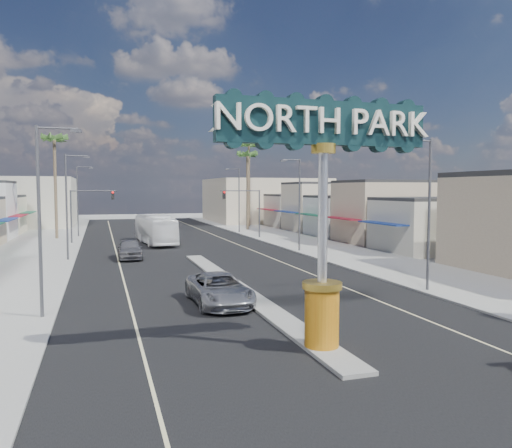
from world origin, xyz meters
TOP-DOWN VIEW (x-y plane):
  - ground at (0.00, 30.00)m, footprint 160.00×160.00m
  - road at (0.00, 30.00)m, footprint 20.00×120.00m
  - median_island at (0.00, 14.00)m, footprint 1.30×30.00m
  - sidewalk_left at (-14.00, 30.00)m, footprint 8.00×120.00m
  - sidewalk_right at (14.00, 30.00)m, footprint 8.00×120.00m
  - storefront_row_right at (24.00, 43.00)m, footprint 12.00×42.00m
  - backdrop_far_left at (-22.00, 75.00)m, footprint 20.00×20.00m
  - backdrop_far_right at (22.00, 75.00)m, footprint 20.00×20.00m
  - gateway_sign at (0.00, 1.98)m, footprint 8.20×1.50m
  - traffic_signal_left at (-9.18, 43.99)m, footprint 5.09×0.45m
  - traffic_signal_right at (9.18, 43.99)m, footprint 5.09×0.45m
  - streetlight_l_near at (-10.43, 10.00)m, footprint 2.03×0.22m
  - streetlight_l_mid at (-10.43, 30.00)m, footprint 2.03×0.22m
  - streetlight_l_far at (-10.43, 52.00)m, footprint 2.03×0.22m
  - streetlight_r_near at (10.43, 10.00)m, footprint 2.03×0.22m
  - streetlight_r_mid at (10.43, 30.00)m, footprint 2.03×0.22m
  - streetlight_r_far at (10.43, 52.00)m, footprint 2.03×0.22m
  - palm_left_far at (-13.00, 50.00)m, footprint 2.60×2.60m
  - palm_right_mid at (13.00, 56.00)m, footprint 2.60×2.60m
  - palm_right_far at (15.00, 62.00)m, footprint 2.60×2.60m
  - suv_left at (-2.00, 10.43)m, footprint 2.83×5.98m
  - car_parked_left at (-5.50, 29.76)m, footprint 2.15×5.15m
  - city_bus at (-2.04, 41.50)m, footprint 3.67×11.73m

SIDE VIEW (x-z plane):
  - ground at x=0.00m, z-range 0.00..0.00m
  - road at x=0.00m, z-range 0.00..0.01m
  - sidewalk_left at x=-14.00m, z-range 0.00..0.12m
  - sidewalk_right at x=14.00m, z-range 0.00..0.12m
  - median_island at x=0.00m, z-range 0.00..0.16m
  - suv_left at x=-2.00m, z-range 0.00..1.65m
  - car_parked_left at x=-5.50m, z-range 0.00..1.74m
  - city_bus at x=-2.04m, z-range 0.00..3.22m
  - storefront_row_right at x=24.00m, z-range 0.00..6.00m
  - backdrop_far_left at x=-22.00m, z-range 0.00..8.00m
  - backdrop_far_right at x=22.00m, z-range 0.00..8.00m
  - traffic_signal_left at x=-9.18m, z-range 1.27..7.27m
  - traffic_signal_right at x=9.18m, z-range 1.27..7.27m
  - streetlight_l_near at x=-10.43m, z-range 0.57..9.57m
  - streetlight_l_mid at x=-10.43m, z-range 0.57..9.57m
  - streetlight_l_far at x=-10.43m, z-range 0.57..9.57m
  - streetlight_r_near at x=10.43m, z-range 0.57..9.57m
  - streetlight_r_mid at x=10.43m, z-range 0.57..9.57m
  - streetlight_r_far at x=10.43m, z-range 0.57..9.57m
  - gateway_sign at x=0.00m, z-range 1.35..10.50m
  - palm_right_mid at x=13.00m, z-range 4.55..16.65m
  - palm_left_far at x=-13.00m, z-range 4.95..18.05m
  - palm_right_far at x=15.00m, z-range 5.34..19.44m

